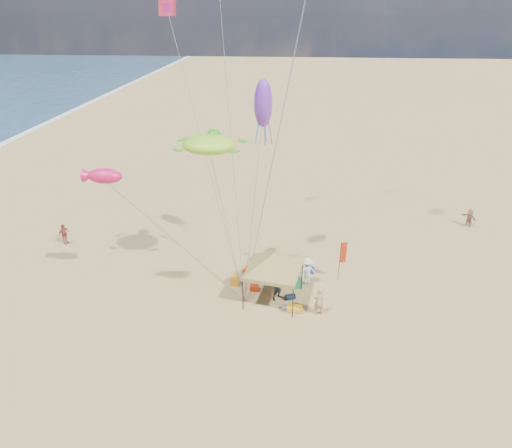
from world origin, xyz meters
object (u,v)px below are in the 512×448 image
object	(u,v)px
chair_green	(297,283)
beach_cart	(295,308)
person_near_c	(307,271)
person_far_c	(469,218)
cooler_red	(254,288)
person_far_a	(64,234)
person_near_b	(280,287)
canopy_tent	(274,255)
person_near_a	(319,301)
chair_yellow	(235,280)
cooler_blue	(310,270)
feather_flag	(342,255)

from	to	relation	value
chair_green	beach_cart	xyz separation A→B (m)	(-0.10, -2.46, -0.15)
person_near_c	person_far_c	distance (m)	16.10
cooler_red	beach_cart	distance (m)	3.15
person_far_a	person_near_b	bearing A→B (deg)	-86.24
chair_green	beach_cart	size ratio (longest dim) A/B	0.78
canopy_tent	person_far_c	world-z (taller)	canopy_tent
person_near_a	person_far_a	xyz separation A→B (m)	(-18.44, 6.87, -0.08)
person_near_b	person_far_c	world-z (taller)	person_near_b
person_near_a	canopy_tent	bearing A→B (deg)	-51.98
beach_cart	person_far_c	size ratio (longest dim) A/B	0.61
person_near_c	canopy_tent	bearing A→B (deg)	23.45
chair_green	person_near_a	world-z (taller)	person_near_a
cooler_red	chair_yellow	distance (m)	1.41
person_near_a	person_near_c	size ratio (longest dim) A/B	0.96
person_near_c	chair_green	bearing A→B (deg)	20.35
cooler_red	person_near_c	bearing A→B (deg)	18.39
person_near_c	cooler_blue	bearing A→B (deg)	-119.33
beach_cart	person_far_a	world-z (taller)	person_far_a
canopy_tent	cooler_blue	size ratio (longest dim) A/B	10.79
chair_yellow	person_near_b	bearing A→B (deg)	-23.64
canopy_tent	chair_yellow	bearing A→B (deg)	152.24
cooler_red	person_near_a	distance (m)	4.39
cooler_blue	person_near_c	distance (m)	1.50
feather_flag	cooler_blue	world-z (taller)	feather_flag
cooler_red	feather_flag	bearing A→B (deg)	16.22
feather_flag	chair_yellow	xyz separation A→B (m)	(-6.71, -1.04, -1.57)
chair_green	beach_cart	bearing A→B (deg)	-92.44
feather_flag	person_far_c	xyz separation A→B (m)	(10.94, 8.84, -1.18)
cooler_blue	chair_green	bearing A→B (deg)	-115.56
person_far_a	person_near_c	bearing A→B (deg)	-79.18
canopy_tent	feather_flag	distance (m)	4.96
person_near_b	canopy_tent	bearing A→B (deg)	149.95
cooler_blue	beach_cart	bearing A→B (deg)	-102.78
beach_cart	chair_yellow	bearing A→B (deg)	147.48
person_near_b	person_far_a	bearing A→B (deg)	121.38
canopy_tent	beach_cart	xyz separation A→B (m)	(1.31, -1.11, -2.84)
chair_yellow	person_far_c	xyz separation A→B (m)	(17.66, 9.88, 0.39)
beach_cart	person_far_a	bearing A→B (deg)	158.43
person_near_a	person_far_a	world-z (taller)	person_near_a
canopy_tent	feather_flag	size ratio (longest dim) A/B	2.04
cooler_blue	chair_yellow	size ratio (longest dim) A/B	0.77
chair_yellow	person_near_a	distance (m)	5.76
feather_flag	person_near_b	size ratio (longest dim) A/B	1.65
cooler_red	person_near_a	xyz separation A→B (m)	(3.85, -2.00, 0.69)
canopy_tent	chair_green	size ratio (longest dim) A/B	8.32
person_near_a	person_far_c	world-z (taller)	person_near_a
person_far_a	cooler_blue	bearing A→B (deg)	-75.06
person_far_c	canopy_tent	bearing A→B (deg)	-88.36
person_near_b	person_far_a	distance (m)	17.10
person_near_a	person_far_a	bearing A→B (deg)	-47.56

